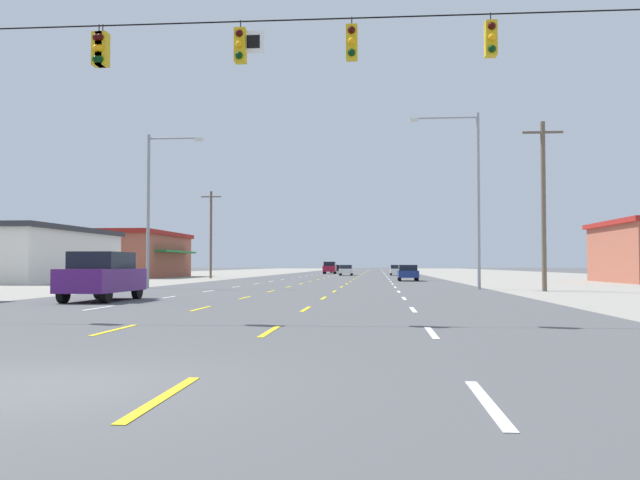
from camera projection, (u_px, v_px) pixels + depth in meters
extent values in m
plane|color=#4C4C4F|center=(339.00, 278.00, 73.86)|extent=(572.00, 572.00, 0.00)
cube|color=gray|center=(117.00, 278.00, 75.93)|extent=(28.00, 440.00, 0.01)
cube|color=gray|center=(575.00, 279.00, 71.80)|extent=(28.00, 440.00, 0.01)
cube|color=white|center=(99.00, 308.00, 23.02)|extent=(0.14, 2.60, 0.01)
cube|color=white|center=(167.00, 297.00, 30.49)|extent=(0.14, 2.60, 0.01)
cube|color=white|center=(209.00, 291.00, 37.95)|extent=(0.14, 2.60, 0.01)
cube|color=white|center=(236.00, 287.00, 45.42)|extent=(0.14, 2.60, 0.01)
cube|color=white|center=(256.00, 284.00, 52.89)|extent=(0.14, 2.60, 0.01)
cube|color=white|center=(271.00, 281.00, 60.36)|extent=(0.14, 2.60, 0.01)
cube|color=white|center=(283.00, 280.00, 67.83)|extent=(0.14, 2.60, 0.01)
cube|color=white|center=(292.00, 278.00, 75.30)|extent=(0.14, 2.60, 0.01)
cube|color=white|center=(300.00, 277.00, 82.77)|extent=(0.14, 2.60, 0.01)
cube|color=white|center=(306.00, 276.00, 90.24)|extent=(0.14, 2.60, 0.01)
cube|color=white|center=(312.00, 275.00, 97.70)|extent=(0.14, 2.60, 0.01)
cube|color=white|center=(316.00, 274.00, 105.17)|extent=(0.14, 2.60, 0.01)
cube|color=white|center=(320.00, 274.00, 112.64)|extent=(0.14, 2.60, 0.01)
cube|color=white|center=(324.00, 273.00, 120.11)|extent=(0.14, 2.60, 0.01)
cube|color=white|center=(327.00, 273.00, 127.58)|extent=(0.14, 2.60, 0.01)
cube|color=white|center=(330.00, 272.00, 135.05)|extent=(0.14, 2.60, 0.01)
cube|color=white|center=(332.00, 272.00, 142.52)|extent=(0.14, 2.60, 0.01)
cube|color=white|center=(335.00, 272.00, 149.99)|extent=(0.14, 2.60, 0.01)
cube|color=white|center=(337.00, 271.00, 157.45)|extent=(0.14, 2.60, 0.01)
cube|color=white|center=(338.00, 271.00, 164.92)|extent=(0.14, 2.60, 0.01)
cube|color=white|center=(340.00, 271.00, 172.39)|extent=(0.14, 2.60, 0.01)
cube|color=white|center=(342.00, 270.00, 179.86)|extent=(0.14, 2.60, 0.01)
cube|color=white|center=(343.00, 270.00, 187.33)|extent=(0.14, 2.60, 0.01)
cube|color=white|center=(344.00, 270.00, 194.80)|extent=(0.14, 2.60, 0.01)
cube|color=white|center=(346.00, 270.00, 202.27)|extent=(0.14, 2.60, 0.01)
cube|color=white|center=(347.00, 270.00, 209.74)|extent=(0.14, 2.60, 0.01)
cube|color=white|center=(348.00, 269.00, 217.21)|extent=(0.14, 2.60, 0.01)
cube|color=white|center=(349.00, 269.00, 224.67)|extent=(0.14, 2.60, 0.01)
cube|color=yellow|center=(115.00, 330.00, 15.26)|extent=(0.14, 2.60, 0.01)
cube|color=yellow|center=(201.00, 309.00, 22.72)|extent=(0.14, 2.60, 0.01)
cube|color=yellow|center=(245.00, 298.00, 30.19)|extent=(0.14, 2.60, 0.01)
cube|color=yellow|center=(271.00, 291.00, 37.66)|extent=(0.14, 2.60, 0.01)
cube|color=yellow|center=(289.00, 287.00, 45.13)|extent=(0.14, 2.60, 0.01)
cube|color=yellow|center=(301.00, 284.00, 52.60)|extent=(0.14, 2.60, 0.01)
cube|color=yellow|center=(311.00, 281.00, 60.07)|extent=(0.14, 2.60, 0.01)
cube|color=yellow|center=(318.00, 280.00, 67.54)|extent=(0.14, 2.60, 0.01)
cube|color=yellow|center=(324.00, 278.00, 75.01)|extent=(0.14, 2.60, 0.01)
cube|color=yellow|center=(329.00, 277.00, 82.47)|extent=(0.14, 2.60, 0.01)
cube|color=yellow|center=(333.00, 276.00, 89.94)|extent=(0.14, 2.60, 0.01)
cube|color=yellow|center=(336.00, 275.00, 97.41)|extent=(0.14, 2.60, 0.01)
cube|color=yellow|center=(339.00, 274.00, 104.88)|extent=(0.14, 2.60, 0.01)
cube|color=yellow|center=(342.00, 274.00, 112.35)|extent=(0.14, 2.60, 0.01)
cube|color=yellow|center=(344.00, 273.00, 119.82)|extent=(0.14, 2.60, 0.01)
cube|color=yellow|center=(346.00, 273.00, 127.29)|extent=(0.14, 2.60, 0.01)
cube|color=yellow|center=(348.00, 272.00, 134.76)|extent=(0.14, 2.60, 0.01)
cube|color=yellow|center=(349.00, 272.00, 142.22)|extent=(0.14, 2.60, 0.01)
cube|color=yellow|center=(351.00, 272.00, 149.69)|extent=(0.14, 2.60, 0.01)
cube|color=yellow|center=(352.00, 271.00, 157.16)|extent=(0.14, 2.60, 0.01)
cube|color=yellow|center=(353.00, 271.00, 164.63)|extent=(0.14, 2.60, 0.01)
cube|color=yellow|center=(354.00, 271.00, 172.10)|extent=(0.14, 2.60, 0.01)
cube|color=yellow|center=(355.00, 270.00, 179.57)|extent=(0.14, 2.60, 0.01)
cube|color=yellow|center=(356.00, 270.00, 187.04)|extent=(0.14, 2.60, 0.01)
cube|color=yellow|center=(357.00, 270.00, 194.51)|extent=(0.14, 2.60, 0.01)
cube|color=yellow|center=(358.00, 270.00, 201.98)|extent=(0.14, 2.60, 0.01)
cube|color=yellow|center=(358.00, 270.00, 209.44)|extent=(0.14, 2.60, 0.01)
cube|color=yellow|center=(359.00, 269.00, 216.91)|extent=(0.14, 2.60, 0.01)
cube|color=yellow|center=(359.00, 269.00, 224.38)|extent=(0.14, 2.60, 0.01)
cube|color=yellow|center=(163.00, 397.00, 7.49)|extent=(0.14, 2.60, 0.01)
cube|color=yellow|center=(270.00, 331.00, 14.96)|extent=(0.14, 2.60, 0.01)
cube|color=yellow|center=(306.00, 309.00, 22.43)|extent=(0.14, 2.60, 0.01)
cube|color=yellow|center=(324.00, 298.00, 29.90)|extent=(0.14, 2.60, 0.01)
cube|color=yellow|center=(334.00, 291.00, 37.37)|extent=(0.14, 2.60, 0.01)
cube|color=yellow|center=(342.00, 287.00, 44.84)|extent=(0.14, 2.60, 0.01)
cube|color=yellow|center=(347.00, 284.00, 52.31)|extent=(0.14, 2.60, 0.01)
cube|color=yellow|center=(350.00, 282.00, 59.78)|extent=(0.14, 2.60, 0.01)
cube|color=yellow|center=(353.00, 280.00, 67.24)|extent=(0.14, 2.60, 0.01)
cube|color=yellow|center=(356.00, 278.00, 74.71)|extent=(0.14, 2.60, 0.01)
cube|color=yellow|center=(358.00, 277.00, 82.18)|extent=(0.14, 2.60, 0.01)
cube|color=yellow|center=(359.00, 276.00, 89.65)|extent=(0.14, 2.60, 0.01)
cube|color=yellow|center=(361.00, 275.00, 97.12)|extent=(0.14, 2.60, 0.01)
cube|color=yellow|center=(362.00, 274.00, 104.59)|extent=(0.14, 2.60, 0.01)
cube|color=yellow|center=(363.00, 274.00, 112.06)|extent=(0.14, 2.60, 0.01)
cube|color=yellow|center=(364.00, 273.00, 119.53)|extent=(0.14, 2.60, 0.01)
cube|color=yellow|center=(365.00, 273.00, 127.00)|extent=(0.14, 2.60, 0.01)
cube|color=yellow|center=(365.00, 272.00, 134.46)|extent=(0.14, 2.60, 0.01)
cube|color=yellow|center=(366.00, 272.00, 141.93)|extent=(0.14, 2.60, 0.01)
cube|color=yellow|center=(367.00, 272.00, 149.40)|extent=(0.14, 2.60, 0.01)
cube|color=yellow|center=(367.00, 271.00, 156.87)|extent=(0.14, 2.60, 0.01)
cube|color=yellow|center=(368.00, 271.00, 164.34)|extent=(0.14, 2.60, 0.01)
cube|color=yellow|center=(368.00, 271.00, 171.81)|extent=(0.14, 2.60, 0.01)
cube|color=yellow|center=(368.00, 270.00, 179.28)|extent=(0.14, 2.60, 0.01)
cube|color=yellow|center=(369.00, 270.00, 186.75)|extent=(0.14, 2.60, 0.01)
cube|color=yellow|center=(369.00, 270.00, 194.21)|extent=(0.14, 2.60, 0.01)
cube|color=yellow|center=(369.00, 270.00, 201.68)|extent=(0.14, 2.60, 0.01)
cube|color=yellow|center=(370.00, 270.00, 209.15)|extent=(0.14, 2.60, 0.01)
cube|color=yellow|center=(370.00, 270.00, 216.62)|extent=(0.14, 2.60, 0.01)
cube|color=yellow|center=(370.00, 269.00, 224.09)|extent=(0.14, 2.60, 0.01)
cube|color=white|center=(487.00, 403.00, 7.20)|extent=(0.14, 2.60, 0.01)
cube|color=white|center=(431.00, 333.00, 14.67)|extent=(0.14, 2.60, 0.01)
cube|color=white|center=(413.00, 310.00, 22.14)|extent=(0.14, 2.60, 0.01)
cube|color=white|center=(404.00, 298.00, 29.61)|extent=(0.14, 2.60, 0.01)
cube|color=white|center=(399.00, 292.00, 37.08)|extent=(0.14, 2.60, 0.01)
cube|color=white|center=(395.00, 287.00, 44.55)|extent=(0.14, 2.60, 0.01)
cube|color=white|center=(393.00, 284.00, 52.01)|extent=(0.14, 2.60, 0.01)
cube|color=white|center=(391.00, 282.00, 59.48)|extent=(0.14, 2.60, 0.01)
cube|color=white|center=(389.00, 280.00, 66.95)|extent=(0.14, 2.60, 0.01)
cube|color=white|center=(388.00, 278.00, 74.42)|extent=(0.14, 2.60, 0.01)
cube|color=white|center=(387.00, 277.00, 81.89)|extent=(0.14, 2.60, 0.01)
cube|color=white|center=(386.00, 276.00, 89.36)|extent=(0.14, 2.60, 0.01)
cube|color=white|center=(386.00, 275.00, 96.83)|extent=(0.14, 2.60, 0.01)
cube|color=white|center=(385.00, 274.00, 104.30)|extent=(0.14, 2.60, 0.01)
cube|color=white|center=(384.00, 274.00, 111.77)|extent=(0.14, 2.60, 0.01)
cube|color=white|center=(384.00, 273.00, 119.23)|extent=(0.14, 2.60, 0.01)
cube|color=white|center=(384.00, 273.00, 126.70)|extent=(0.14, 2.60, 0.01)
cube|color=white|center=(383.00, 272.00, 134.17)|extent=(0.14, 2.60, 0.01)
cube|color=white|center=(383.00, 272.00, 141.64)|extent=(0.14, 2.60, 0.01)
cube|color=white|center=(383.00, 272.00, 149.11)|extent=(0.14, 2.60, 0.01)
cube|color=white|center=(382.00, 271.00, 156.58)|extent=(0.14, 2.60, 0.01)
cube|color=white|center=(382.00, 271.00, 164.05)|extent=(0.14, 2.60, 0.01)
cube|color=white|center=(382.00, 271.00, 171.52)|extent=(0.14, 2.60, 0.01)
cube|color=white|center=(382.00, 270.00, 178.98)|extent=(0.14, 2.60, 0.01)
cube|color=white|center=(382.00, 270.00, 186.45)|extent=(0.14, 2.60, 0.01)
cube|color=white|center=(381.00, 270.00, 193.92)|extent=(0.14, 2.60, 0.01)
cube|color=white|center=(381.00, 270.00, 201.39)|extent=(0.14, 2.60, 0.01)
cube|color=white|center=(381.00, 270.00, 208.86)|extent=(0.14, 2.60, 0.01)
cube|color=white|center=(381.00, 270.00, 216.33)|extent=(0.14, 2.60, 0.01)
cube|color=white|center=(381.00, 269.00, 223.80)|extent=(0.14, 2.60, 0.01)
cylinder|color=black|center=(226.00, 22.00, 18.65)|extent=(27.27, 0.04, 0.04)
cube|color=white|center=(253.00, 42.00, 18.50)|extent=(0.60, 0.04, 0.60)
cube|color=black|center=(253.00, 42.00, 18.48)|extent=(0.36, 0.01, 0.36)
cube|color=gold|center=(99.00, 50.00, 18.82)|extent=(0.30, 0.34, 0.92)
cylinder|color=black|center=(99.00, 29.00, 18.84)|extent=(0.03, 0.03, 0.24)
sphere|color=#2F0402|center=(96.00, 37.00, 18.64)|extent=(0.20, 0.20, 0.20)
sphere|color=#F29E0C|center=(96.00, 48.00, 18.63)|extent=(0.20, 0.20, 0.20)
sphere|color=black|center=(96.00, 59.00, 18.62)|extent=(0.20, 0.20, 0.20)
cube|color=gold|center=(240.00, 46.00, 18.49)|extent=(0.30, 0.34, 0.92)
cylinder|color=black|center=(241.00, 25.00, 18.51)|extent=(0.03, 0.03, 0.24)
sphere|color=#2F0402|center=(239.00, 33.00, 18.31)|extent=(0.20, 0.20, 0.20)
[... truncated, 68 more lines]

